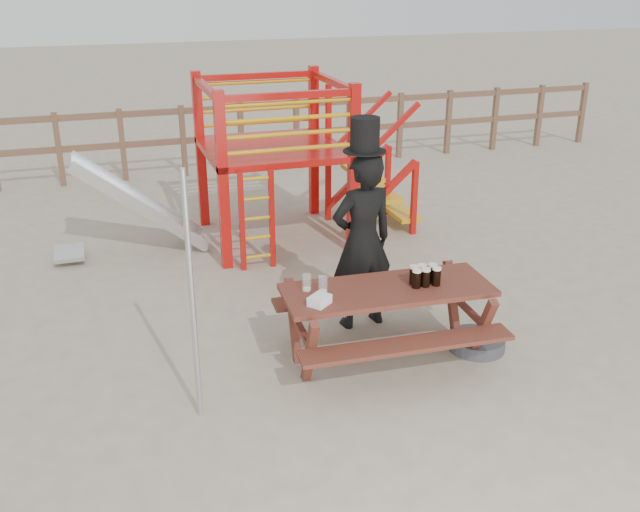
{
  "coord_description": "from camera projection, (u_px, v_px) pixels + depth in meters",
  "views": [
    {
      "loc": [
        -1.98,
        -5.04,
        3.37
      ],
      "look_at": [
        -0.08,
        0.8,
        0.85
      ],
      "focal_mm": 40.0,
      "sensor_mm": 36.0,
      "label": 1
    }
  ],
  "objects": [
    {
      "name": "ground",
      "position": [
        356.0,
        377.0,
        6.28
      ],
      "size": [
        60.0,
        60.0,
        0.0
      ],
      "primitive_type": "plane",
      "color": "tan",
      "rests_on": "ground"
    },
    {
      "name": "back_fence",
      "position": [
        212.0,
        131.0,
        12.16
      ],
      "size": [
        15.09,
        0.09,
        1.2
      ],
      "color": "brown",
      "rests_on": "ground"
    },
    {
      "name": "playground_fort",
      "position": [
        268.0,
        159.0,
        9.06
      ],
      "size": [
        4.71,
        1.84,
        2.1
      ],
      "color": "#B60F0C",
      "rests_on": "ground"
    },
    {
      "name": "picnic_table",
      "position": [
        387.0,
        314.0,
        6.4
      ],
      "size": [
        1.92,
        1.38,
        0.72
      ],
      "rotation": [
        0.0,
        0.0,
        -0.05
      ],
      "color": "brown",
      "rests_on": "ground"
    },
    {
      "name": "man_with_hat",
      "position": [
        363.0,
        237.0,
        6.87
      ],
      "size": [
        0.7,
        0.5,
        2.09
      ],
      "rotation": [
        0.0,
        0.0,
        3.27
      ],
      "color": "black",
      "rests_on": "ground"
    },
    {
      "name": "metal_pole",
      "position": [
        192.0,
        300.0,
        5.36
      ],
      "size": [
        0.05,
        0.05,
        2.05
      ],
      "primitive_type": "cylinder",
      "color": "#B2B2B7",
      "rests_on": "ground"
    },
    {
      "name": "parasol_base",
      "position": [
        476.0,
        342.0,
        6.72
      ],
      "size": [
        0.53,
        0.53,
        0.23
      ],
      "color": "#39393E",
      "rests_on": "ground"
    },
    {
      "name": "paper_bag",
      "position": [
        320.0,
        300.0,
        5.97
      ],
      "size": [
        0.23,
        0.22,
        0.08
      ],
      "primitive_type": "cube",
      "rotation": [
        0.0,
        0.0,
        0.67
      ],
      "color": "white",
      "rests_on": "picnic_table"
    },
    {
      "name": "stout_pints",
      "position": [
        424.0,
        275.0,
        6.33
      ],
      "size": [
        0.27,
        0.18,
        0.17
      ],
      "color": "black",
      "rests_on": "picnic_table"
    },
    {
      "name": "empty_glasses",
      "position": [
        315.0,
        284.0,
        6.2
      ],
      "size": [
        0.2,
        0.16,
        0.15
      ],
      "color": "silver",
      "rests_on": "picnic_table"
    }
  ]
}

